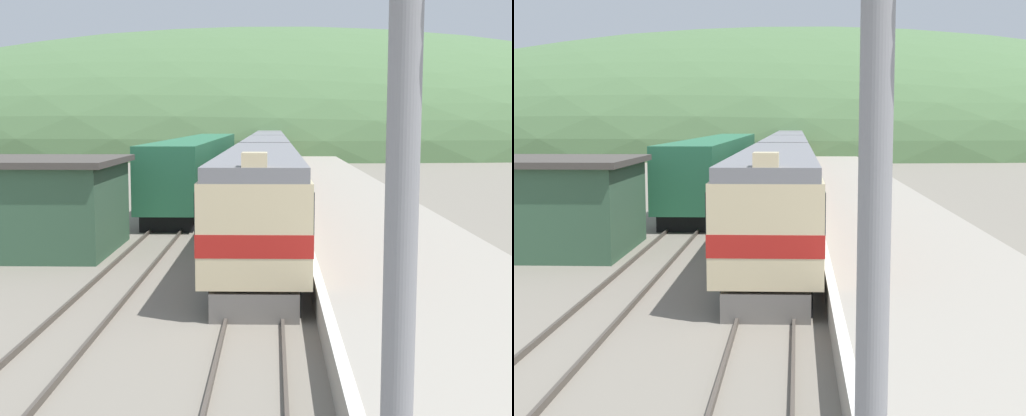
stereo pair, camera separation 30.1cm
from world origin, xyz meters
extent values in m
cube|color=#4C443D|center=(-0.72, 70.00, 0.08)|extent=(0.08, 180.00, 0.16)
cube|color=#4C443D|center=(0.72, 70.00, 0.08)|extent=(0.08, 180.00, 0.16)
cube|color=#4C443D|center=(-5.17, 70.00, 0.08)|extent=(0.08, 180.00, 0.16)
cube|color=#4C443D|center=(-3.73, 70.00, 0.08)|extent=(0.08, 180.00, 0.16)
cube|color=#9E9689|center=(4.80, 50.00, 0.43)|extent=(6.44, 140.00, 0.85)
cube|color=silver|center=(1.70, 50.00, 0.86)|extent=(0.24, 140.00, 0.01)
ellipsoid|color=#517547|center=(0.00, 123.70, 0.00)|extent=(167.35, 75.31, 41.05)
cube|color=#385B42|center=(-9.62, 27.28, 1.72)|extent=(7.71, 5.90, 3.43)
cube|color=#47423D|center=(-9.62, 27.28, 3.55)|extent=(8.21, 6.40, 0.24)
cube|color=black|center=(0.00, 27.51, 0.42)|extent=(2.42, 19.21, 0.85)
cube|color=beige|center=(0.00, 27.51, 2.20)|extent=(2.95, 20.44, 2.70)
cube|color=red|center=(0.00, 27.51, 1.99)|extent=(2.98, 20.46, 0.59)
cube|color=black|center=(0.00, 27.51, 2.80)|extent=(2.97, 19.21, 0.81)
cube|color=slate|center=(0.00, 27.51, 3.75)|extent=(2.77, 20.44, 0.40)
cube|color=black|center=(0.00, 18.42, 2.80)|extent=(2.99, 2.20, 1.08)
cube|color=beige|center=(0.00, 17.74, 4.13)|extent=(0.64, 0.80, 0.36)
cube|color=slate|center=(0.00, 17.49, 0.38)|extent=(2.30, 0.40, 0.77)
cube|color=black|center=(0.00, 48.30, 0.42)|extent=(2.42, 18.18, 0.85)
cube|color=beige|center=(0.00, 48.30, 2.20)|extent=(2.95, 19.34, 2.70)
cube|color=red|center=(0.00, 48.30, 1.99)|extent=(2.98, 19.36, 0.59)
cube|color=black|center=(0.00, 48.30, 2.80)|extent=(2.97, 18.18, 0.81)
cube|color=slate|center=(0.00, 48.30, 3.75)|extent=(2.77, 19.34, 0.40)
cube|color=black|center=(0.00, 68.54, 0.42)|extent=(2.42, 18.18, 0.85)
cube|color=beige|center=(0.00, 68.54, 2.20)|extent=(2.95, 19.34, 2.70)
cube|color=red|center=(0.00, 68.54, 1.99)|extent=(2.98, 19.36, 0.59)
cube|color=black|center=(0.00, 68.54, 2.80)|extent=(2.97, 18.18, 0.81)
cube|color=slate|center=(0.00, 68.54, 3.75)|extent=(2.77, 19.34, 0.40)
cube|color=black|center=(0.00, 88.78, 0.42)|extent=(2.42, 18.18, 0.85)
cube|color=beige|center=(0.00, 88.78, 2.20)|extent=(2.95, 19.34, 2.70)
cube|color=red|center=(0.00, 88.78, 1.99)|extent=(2.98, 19.36, 0.59)
cube|color=black|center=(0.00, 88.78, 2.80)|extent=(2.97, 18.18, 0.81)
cube|color=slate|center=(0.00, 88.78, 3.75)|extent=(2.77, 19.34, 0.40)
cube|color=black|center=(-4.45, 47.39, 0.40)|extent=(2.46, 30.70, 0.80)
cube|color=#286B47|center=(-4.45, 47.39, 2.39)|extent=(2.90, 31.98, 3.17)
cylinder|color=gray|center=(1.23, 4.07, 4.08)|extent=(0.20, 0.20, 8.16)
camera|label=1|loc=(0.47, -0.14, 5.09)|focal=50.00mm
camera|label=2|loc=(0.77, -0.13, 5.09)|focal=50.00mm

